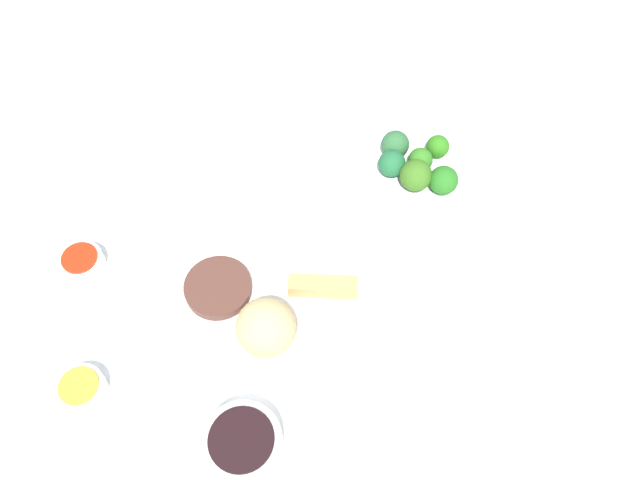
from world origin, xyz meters
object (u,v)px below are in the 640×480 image
(main_plate, at_px, (271,293))
(sauce_ramekin_sweet_and_sour, at_px, (82,263))
(sauce_ramekin_hot_mustard, at_px, (82,389))
(soy_sauce_bowl, at_px, (243,444))
(broccoli_plate, at_px, (411,175))

(main_plate, height_order, sauce_ramekin_sweet_and_sour, sauce_ramekin_sweet_and_sour)
(sauce_ramekin_sweet_and_sour, height_order, sauce_ramekin_hot_mustard, same)
(soy_sauce_bowl, bearing_deg, broccoli_plate, 149.56)
(broccoli_plate, bearing_deg, sauce_ramekin_hot_mustard, -53.15)
(broccoli_plate, bearing_deg, main_plate, -46.53)
(broccoli_plate, relative_size, sauce_ramekin_hot_mustard, 3.71)
(broccoli_plate, relative_size, sauce_ramekin_sweet_and_sour, 3.71)
(main_plate, distance_m, soy_sauce_bowl, 0.22)
(soy_sauce_bowl, distance_m, sauce_ramekin_sweet_and_sour, 0.37)
(broccoli_plate, xyz_separation_m, sauce_ramekin_hot_mustard, (0.35, -0.47, 0.01))
(main_plate, bearing_deg, sauce_ramekin_hot_mustard, -60.27)
(main_plate, distance_m, sauce_ramekin_sweet_and_sour, 0.29)
(soy_sauce_bowl, relative_size, sauce_ramekin_sweet_and_sour, 1.58)
(soy_sauce_bowl, xyz_separation_m, sauce_ramekin_hot_mustard, (-0.08, -0.22, -0.01))
(main_plate, xyz_separation_m, sauce_ramekin_hot_mustard, (0.14, -0.25, 0.00))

